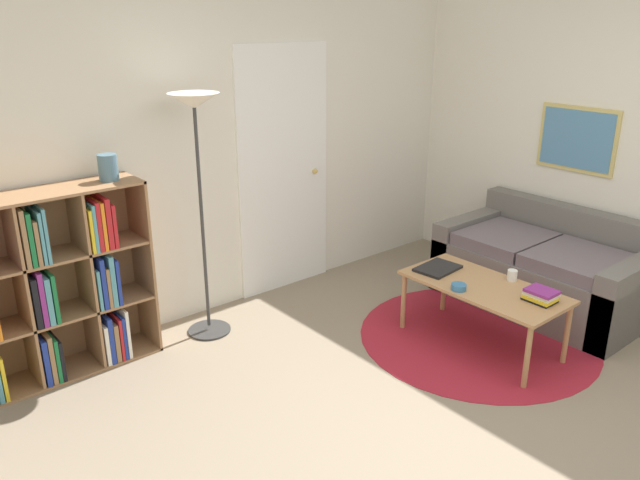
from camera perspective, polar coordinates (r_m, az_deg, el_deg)
name	(u,v)px	position (r m, az deg, el deg)	size (l,w,h in m)	color
ground_plane	(498,456)	(3.62, 15.99, -18.45)	(14.00, 14.00, 0.00)	gray
wall_back	(232,142)	(4.79, -8.06, 8.83)	(7.52, 0.11, 2.60)	silver
wall_right	(550,130)	(5.54, 20.27, 9.44)	(0.08, 5.51, 2.60)	silver
rug	(477,336)	(4.70, 14.18, -8.54)	(1.69, 1.69, 0.01)	maroon
bookshelf	(46,291)	(4.22, -23.76, -4.26)	(1.19, 0.34, 1.21)	#936B47
floor_lamp	(196,136)	(4.23, -11.25, 9.32)	(0.34, 0.34, 1.72)	#333333
couch	(546,270)	(5.28, 19.98, -2.59)	(0.88, 1.55, 0.74)	#66605B
coffee_table	(483,291)	(4.43, 14.71, -4.53)	(0.54, 1.11, 0.46)	#AD7F51
laptop	(438,268)	(4.59, 10.71, -2.55)	(0.33, 0.26, 0.02)	black
bowl	(459,287)	(4.29, 12.57, -4.21)	(0.10, 0.10, 0.04)	teal
book_stack_on_table	(541,295)	(4.26, 19.54, -4.78)	(0.16, 0.19, 0.08)	black
cup	(512,275)	(4.52, 17.17, -3.10)	(0.07, 0.07, 0.08)	white
vase_on_shelf	(108,167)	(4.15, -18.81, 6.30)	(0.12, 0.12, 0.17)	slate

